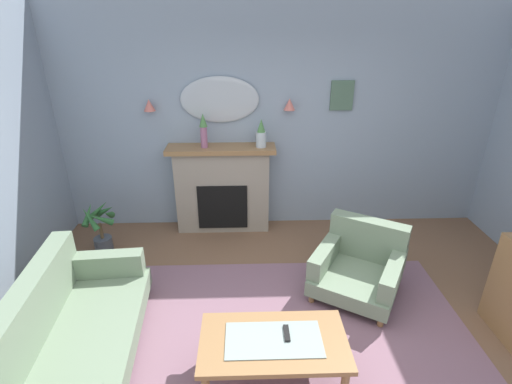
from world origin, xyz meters
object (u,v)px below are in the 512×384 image
object	(u,v)px
wall_mirror	(220,100)
mantel_vase_left	(204,129)
coffee_table	(273,346)
armchair_by_coffee_table	(360,264)
potted_plant_small_fern	(101,228)
tv_remote	(287,333)
floral_couch	(67,330)
wall_sconce_left	(149,105)
framed_picture	(342,96)
fireplace	(223,190)
mantel_vase_centre	(261,135)
wall_sconce_right	(290,104)

from	to	relation	value
wall_mirror	mantel_vase_left	bearing A→B (deg)	-139.64
mantel_vase_left	coffee_table	xyz separation A→B (m)	(0.69, -2.42, -1.00)
armchair_by_coffee_table	potted_plant_small_fern	world-z (taller)	armchair_by_coffee_table
tv_remote	floral_couch	world-z (taller)	floral_couch
wall_sconce_left	armchair_by_coffee_table	distance (m)	3.04
framed_picture	coffee_table	xyz separation A→B (m)	(-1.01, -2.60, -1.37)
fireplace	wall_mirror	xyz separation A→B (m)	(0.00, 0.14, 1.14)
mantel_vase_centre	tv_remote	distance (m)	2.52
framed_picture	tv_remote	size ratio (longest dim) A/B	2.25
coffee_table	floral_couch	distance (m)	1.67
wall_sconce_right	floral_couch	xyz separation A→B (m)	(-2.01, -2.26, -1.34)
mantel_vase_centre	potted_plant_small_fern	world-z (taller)	mantel_vase_centre
wall_mirror	tv_remote	size ratio (longest dim) A/B	6.00
fireplace	coffee_table	distance (m)	2.50
framed_picture	floral_couch	bearing A→B (deg)	-138.82
mantel_vase_centre	wall_mirror	xyz separation A→B (m)	(-0.50, 0.17, 0.40)
mantel_vase_left	coffee_table	bearing A→B (deg)	-74.06
wall_sconce_left	fireplace	bearing A→B (deg)	-6.16
mantel_vase_left	wall_sconce_left	size ratio (longest dim) A/B	3.01
fireplace	wall_mirror	bearing A→B (deg)	90.00
wall_sconce_right	potted_plant_small_fern	xyz separation A→B (m)	(-2.29, -0.62, -1.33)
mantel_vase_centre	tv_remote	world-z (taller)	mantel_vase_centre
floral_couch	tv_remote	bearing A→B (deg)	-7.31
mantel_vase_centre	potted_plant_small_fern	bearing A→B (deg)	-165.66
mantel_vase_centre	coffee_table	bearing A→B (deg)	-90.23
wall_mirror	floral_couch	world-z (taller)	wall_mirror
potted_plant_small_fern	tv_remote	bearing A→B (deg)	-42.57
wall_sconce_right	floral_couch	distance (m)	3.31
fireplace	framed_picture	size ratio (longest dim) A/B	3.78
wall_mirror	armchair_by_coffee_table	distance (m)	2.51
wall_sconce_left	wall_sconce_right	xyz separation A→B (m)	(1.70, 0.00, 0.00)
framed_picture	coffee_table	distance (m)	3.10
mantel_vase_centre	coffee_table	size ratio (longest dim) A/B	0.32
wall_sconce_right	floral_couch	size ratio (longest dim) A/B	0.08
fireplace	wall_sconce_left	world-z (taller)	wall_sconce_left
wall_mirror	coffee_table	distance (m)	2.95
mantel_vase_centre	wall_mirror	bearing A→B (deg)	161.22
fireplace	potted_plant_small_fern	world-z (taller)	fireplace
mantel_vase_left	armchair_by_coffee_table	bearing A→B (deg)	-38.14
mantel_vase_left	armchair_by_coffee_table	size ratio (longest dim) A/B	0.38
mantel_vase_left	potted_plant_small_fern	xyz separation A→B (m)	(-1.24, -0.50, -1.06)
mantel_vase_centre	wall_sconce_left	size ratio (longest dim) A/B	2.49
wall_mirror	armchair_by_coffee_table	size ratio (longest dim) A/B	0.86
wall_sconce_right	armchair_by_coffee_table	bearing A→B (deg)	-66.70
mantel_vase_centre	mantel_vase_left	bearing A→B (deg)	-180.00
wall_sconce_right	wall_sconce_left	bearing A→B (deg)	180.00
mantel_vase_left	floral_couch	world-z (taller)	mantel_vase_left
wall_sconce_right	floral_couch	world-z (taller)	wall_sconce_right
framed_picture	wall_sconce_left	bearing A→B (deg)	-178.54
coffee_table	mantel_vase_left	bearing A→B (deg)	105.94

